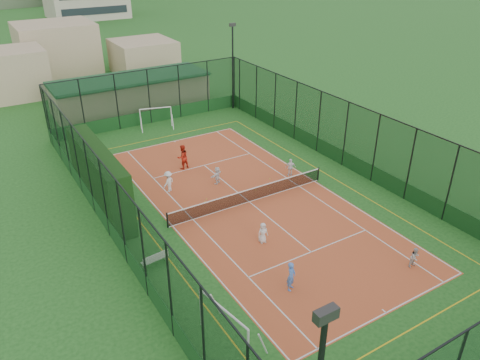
% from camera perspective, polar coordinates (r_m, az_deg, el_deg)
% --- Properties ---
extents(ground, '(300.00, 300.00, 0.00)m').
position_cam_1_polar(ground, '(30.73, 1.14, -2.69)').
color(ground, '#1D531C').
rests_on(ground, ground).
extents(court_slab, '(11.17, 23.97, 0.01)m').
position_cam_1_polar(court_slab, '(30.73, 1.14, -2.68)').
color(court_slab, '#C5502B').
rests_on(court_slab, ground).
extents(tennis_net, '(11.67, 0.12, 1.06)m').
position_cam_1_polar(tennis_net, '(30.46, 1.15, -1.83)').
color(tennis_net, black).
rests_on(tennis_net, ground).
extents(perimeter_fence, '(18.12, 34.12, 5.00)m').
position_cam_1_polar(perimeter_fence, '(29.54, 1.18, 1.49)').
color(perimeter_fence, '#103219').
rests_on(perimeter_fence, ground).
extents(floodlight_ne, '(0.60, 0.26, 8.25)m').
position_cam_1_polar(floodlight_ne, '(46.55, -0.89, 13.57)').
color(floodlight_ne, black).
rests_on(floodlight_ne, ground).
extents(clubhouse, '(15.20, 7.20, 3.15)m').
position_cam_1_polar(clubhouse, '(48.59, -13.13, 10.35)').
color(clubhouse, tan).
rests_on(clubhouse, ground).
extents(hedge_left, '(1.37, 9.15, 4.01)m').
position_cam_1_polar(hedge_left, '(30.67, -16.77, 0.23)').
color(hedge_left, black).
rests_on(hedge_left, ground).
extents(white_bench, '(1.52, 0.58, 0.83)m').
position_cam_1_polar(white_bench, '(25.42, -10.35, -9.40)').
color(white_bench, white).
rests_on(white_bench, ground).
extents(futsal_goal_near, '(3.31, 1.47, 2.06)m').
position_cam_1_polar(futsal_goal_near, '(20.51, -2.06, -17.50)').
color(futsal_goal_near, white).
rests_on(futsal_goal_near, ground).
extents(futsal_goal_far, '(2.97, 1.56, 1.84)m').
position_cam_1_polar(futsal_goal_far, '(43.06, -10.19, 7.46)').
color(futsal_goal_far, white).
rests_on(futsal_goal_far, ground).
extents(child_near_left, '(0.64, 0.45, 1.25)m').
position_cam_1_polar(child_near_left, '(26.61, 2.81, -6.44)').
color(child_near_left, white).
rests_on(child_near_left, court_slab).
extents(child_near_mid, '(0.69, 0.64, 1.59)m').
position_cam_1_polar(child_near_mid, '(23.42, 6.26, -11.58)').
color(child_near_mid, '#5288EA').
rests_on(child_near_mid, court_slab).
extents(child_near_right, '(0.57, 0.45, 1.15)m').
position_cam_1_polar(child_near_right, '(26.46, 20.55, -8.83)').
color(child_near_right, silver).
rests_on(child_near_right, court_slab).
extents(child_far_left, '(1.11, 0.97, 1.49)m').
position_cam_1_polar(child_far_left, '(31.98, -8.72, -0.19)').
color(child_far_left, white).
rests_on(child_far_left, court_slab).
extents(child_far_right, '(0.85, 0.61, 1.34)m').
position_cam_1_polar(child_far_right, '(33.90, 6.18, 1.55)').
color(child_far_right, white).
rests_on(child_far_right, court_slab).
extents(child_far_back, '(1.21, 0.88, 1.26)m').
position_cam_1_polar(child_far_back, '(32.71, -2.80, 0.58)').
color(child_far_back, white).
rests_on(child_far_back, court_slab).
extents(coach, '(1.04, 0.89, 1.87)m').
position_cam_1_polar(coach, '(34.94, -7.03, 2.81)').
color(coach, red).
rests_on(coach, court_slab).
extents(tennis_balls, '(5.54, 1.06, 0.07)m').
position_cam_1_polar(tennis_balls, '(31.91, 0.23, -1.36)').
color(tennis_balls, '#CCE033').
rests_on(tennis_balls, court_slab).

